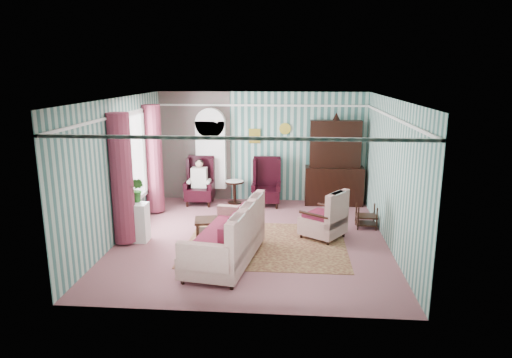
# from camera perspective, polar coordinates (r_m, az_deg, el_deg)

# --- Properties ---
(floor) EXTENTS (6.00, 6.00, 0.00)m
(floor) POSITION_cam_1_polar(r_m,az_deg,el_deg) (9.62, -0.44, -7.49)
(floor) COLOR #8D525A
(floor) RESTS_ON ground
(room_shell) EXTENTS (5.53, 6.02, 2.91)m
(room_shell) POSITION_cam_1_polar(r_m,az_deg,el_deg) (9.34, -4.16, 4.61)
(room_shell) COLOR #3C6E66
(room_shell) RESTS_ON ground
(bookcase) EXTENTS (0.80, 0.28, 2.24)m
(bookcase) POSITION_cam_1_polar(r_m,az_deg,el_deg) (12.20, -5.62, 2.42)
(bookcase) COLOR white
(bookcase) RESTS_ON floor
(dresser_hutch) EXTENTS (1.50, 0.56, 2.36)m
(dresser_hutch) POSITION_cam_1_polar(r_m,az_deg,el_deg) (11.94, 9.82, 2.34)
(dresser_hutch) COLOR black
(dresser_hutch) RESTS_ON floor
(wingback_left) EXTENTS (0.76, 0.80, 1.25)m
(wingback_left) POSITION_cam_1_polar(r_m,az_deg,el_deg) (11.98, -7.07, -0.24)
(wingback_left) COLOR black
(wingback_left) RESTS_ON floor
(wingback_right) EXTENTS (0.76, 0.80, 1.25)m
(wingback_right) POSITION_cam_1_polar(r_m,az_deg,el_deg) (11.76, 1.31, -0.40)
(wingback_right) COLOR black
(wingback_right) RESTS_ON floor
(seated_woman) EXTENTS (0.44, 0.40, 1.18)m
(seated_woman) POSITION_cam_1_polar(r_m,az_deg,el_deg) (11.99, -7.07, -0.41)
(seated_woman) COLOR white
(seated_woman) RESTS_ON floor
(round_side_table) EXTENTS (0.50, 0.50, 0.60)m
(round_side_table) POSITION_cam_1_polar(r_m,az_deg,el_deg) (12.06, -2.69, -1.66)
(round_side_table) COLOR black
(round_side_table) RESTS_ON floor
(nest_table) EXTENTS (0.45, 0.38, 0.54)m
(nest_table) POSITION_cam_1_polar(r_m,az_deg,el_deg) (10.48, 13.61, -4.53)
(nest_table) COLOR black
(nest_table) RESTS_ON floor
(plant_stand) EXTENTS (0.55, 0.35, 0.80)m
(plant_stand) POSITION_cam_1_polar(r_m,az_deg,el_deg) (9.70, -14.93, -5.26)
(plant_stand) COLOR white
(plant_stand) RESTS_ON floor
(rug) EXTENTS (3.20, 2.60, 0.01)m
(rug) POSITION_cam_1_polar(r_m,az_deg,el_deg) (9.32, 1.25, -8.16)
(rug) COLOR #4C1A19
(rug) RESTS_ON floor
(sofa) EXTENTS (1.25, 2.38, 0.90)m
(sofa) POSITION_cam_1_polar(r_m,az_deg,el_deg) (8.36, -3.94, -7.48)
(sofa) COLOR #C4B398
(sofa) RESTS_ON floor
(floral_armchair) EXTENTS (1.09, 1.12, 1.10)m
(floral_armchair) POSITION_cam_1_polar(r_m,az_deg,el_deg) (9.62, 8.40, -4.18)
(floral_armchair) COLOR beige
(floral_armchair) RESTS_ON floor
(coffee_table) EXTENTS (0.99, 0.69, 0.38)m
(coffee_table) POSITION_cam_1_polar(r_m,az_deg,el_deg) (9.75, -4.92, -6.07)
(coffee_table) COLOR black
(coffee_table) RESTS_ON floor
(potted_plant_a) EXTENTS (0.42, 0.38, 0.43)m
(potted_plant_a) POSITION_cam_1_polar(r_m,az_deg,el_deg) (9.44, -15.90, -1.95)
(potted_plant_a) COLOR #204D18
(potted_plant_a) RESTS_ON plant_stand
(potted_plant_b) EXTENTS (0.34, 0.30, 0.51)m
(potted_plant_b) POSITION_cam_1_polar(r_m,az_deg,el_deg) (9.62, -14.64, -1.33)
(potted_plant_b) COLOR #1B5820
(potted_plant_b) RESTS_ON plant_stand
(potted_plant_c) EXTENTS (0.26, 0.26, 0.44)m
(potted_plant_c) POSITION_cam_1_polar(r_m,az_deg,el_deg) (9.64, -15.75, -1.61)
(potted_plant_c) COLOR #205019
(potted_plant_c) RESTS_ON plant_stand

